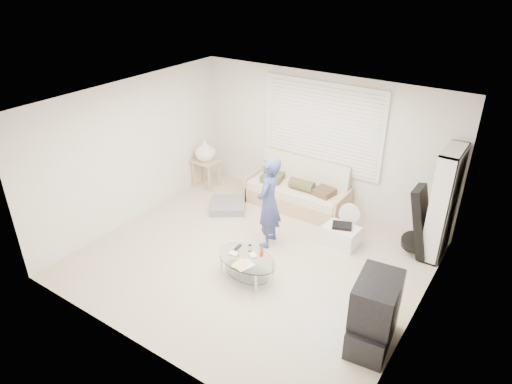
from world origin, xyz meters
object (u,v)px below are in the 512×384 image
Objects in this scene: coffee_table at (247,262)px; tv_unit at (374,313)px; futon_sofa at (298,192)px; bookshelf at (443,204)px.

tv_unit is at bearing -4.92° from coffee_table.
tv_unit reaches higher than futon_sofa.
bookshelf is 3.13m from coffee_table.
tv_unit is (2.44, -2.48, 0.15)m from futon_sofa.
coffee_table is at bearing 175.08° from tv_unit.
tv_unit is at bearing -93.00° from bookshelf.
tv_unit is 2.01m from coffee_table.
bookshelf reaches higher than tv_unit.
futon_sofa reaches higher than coffee_table.
bookshelf is at bearing -2.00° from futon_sofa.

